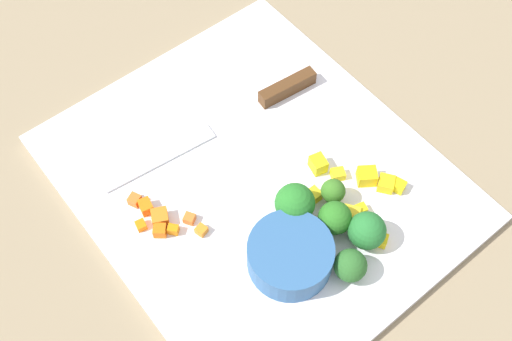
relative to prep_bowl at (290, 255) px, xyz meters
name	(u,v)px	position (x,y,z in m)	size (l,w,h in m)	color
ground_plane	(256,180)	(0.11, -0.04, -0.03)	(4.00, 4.00, 0.00)	gray
cutting_board	(256,178)	(0.11, -0.04, -0.02)	(0.44, 0.38, 0.01)	white
prep_bowl	(290,255)	(0.00, 0.00, 0.00)	(0.09, 0.09, 0.04)	#2F5D92
chef_knife	(253,106)	(0.18, -0.10, -0.01)	(0.05, 0.29, 0.02)	silver
carrot_dice_0	(201,230)	(0.09, 0.05, -0.01)	(0.01, 0.01, 0.01)	orange
carrot_dice_1	(160,217)	(0.13, 0.08, -0.01)	(0.02, 0.02, 0.01)	orange
carrot_dice_2	(174,230)	(0.11, 0.08, -0.01)	(0.01, 0.01, 0.01)	orange
carrot_dice_3	(141,225)	(0.13, 0.10, -0.01)	(0.01, 0.01, 0.01)	orange
carrot_dice_4	(190,219)	(0.11, 0.05, -0.01)	(0.01, 0.01, 0.01)	orange
carrot_dice_5	(146,207)	(0.15, 0.08, -0.01)	(0.02, 0.01, 0.01)	orange
carrot_dice_6	(160,231)	(0.11, 0.09, -0.01)	(0.01, 0.01, 0.01)	orange
carrot_dice_7	(135,200)	(0.16, 0.09, -0.01)	(0.01, 0.01, 0.01)	orange
pepper_dice_0	(360,209)	(0.00, -0.10, -0.01)	(0.01, 0.01, 0.01)	yellow
pepper_dice_1	(386,184)	(0.00, -0.15, -0.01)	(0.02, 0.02, 0.01)	yellow
pepper_dice_2	(381,240)	(-0.04, -0.09, -0.01)	(0.01, 0.01, 0.01)	yellow
pepper_dice_3	(338,174)	(0.05, -0.11, -0.01)	(0.02, 0.01, 0.01)	yellow
pepper_dice_4	(363,228)	(-0.02, -0.09, -0.01)	(0.01, 0.01, 0.01)	yellow
pepper_dice_5	(367,176)	(0.02, -0.13, -0.01)	(0.02, 0.02, 0.02)	yellow
pepper_dice_6	(351,215)	(0.00, -0.09, -0.01)	(0.02, 0.02, 0.01)	yellow
pepper_dice_7	(314,195)	(0.04, -0.07, -0.01)	(0.01, 0.01, 0.01)	yellow
pepper_dice_8	(318,164)	(0.07, -0.10, -0.01)	(0.02, 0.02, 0.02)	yellow
pepper_dice_9	(398,186)	(-0.01, -0.15, -0.01)	(0.02, 0.01, 0.01)	yellow
broccoli_floret_0	(348,268)	(-0.05, -0.04, 0.00)	(0.03, 0.03, 0.04)	#88B959
broccoli_floret_1	(333,191)	(0.03, -0.08, 0.00)	(0.03, 0.03, 0.04)	#94AD5E
broccoli_floret_2	(367,231)	(-0.03, -0.08, 0.00)	(0.04, 0.04, 0.04)	#87AD65
broccoli_floret_3	(297,202)	(0.04, -0.04, 0.01)	(0.04, 0.04, 0.05)	#90B86D
broccoli_floret_4	(335,218)	(0.00, -0.06, 0.01)	(0.04, 0.04, 0.04)	#8BAE5B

